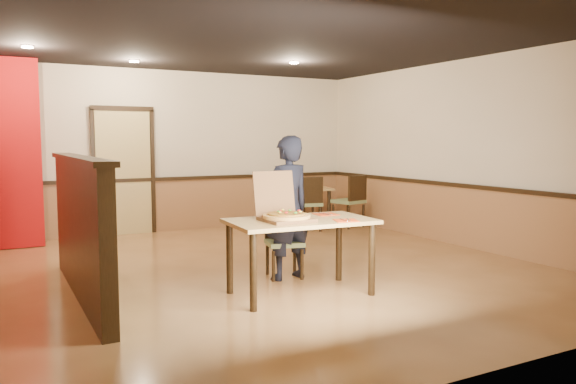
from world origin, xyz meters
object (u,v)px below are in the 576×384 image
at_px(side_chair_left, 307,201).
at_px(diner, 287,208).
at_px(main_table, 300,230).
at_px(side_table, 312,197).
at_px(pizza_box, 284,214).
at_px(condiment, 305,183).
at_px(side_chair_right, 351,199).
at_px(diner_chair, 283,238).

relative_size(side_chair_left, diner, 0.58).
height_order(main_table, side_table, main_table).
distance_m(diner, pizza_box, 0.73).
height_order(diner, condiment, diner).
bearing_deg(condiment, side_chair_right, -46.55).
bearing_deg(main_table, pizza_box, 179.85).
distance_m(side_table, condiment, 0.29).
bearing_deg(condiment, diner, -122.69).
height_order(side_chair_left, side_chair_right, side_chair_left).
distance_m(diner_chair, side_chair_left, 3.26).
height_order(side_chair_right, side_table, side_chair_right).
bearing_deg(side_chair_right, side_table, -65.94).
distance_m(main_table, condiment, 4.74).
relative_size(diner_chair, side_chair_left, 0.85).
bearing_deg(diner_chair, pizza_box, -102.73).
relative_size(side_chair_left, side_table, 1.23).
relative_size(side_chair_right, condiment, 5.82).
bearing_deg(condiment, main_table, -120.40).
xyz_separation_m(side_table, pizza_box, (-2.72, -4.06, 0.32)).
distance_m(diner_chair, pizza_box, 0.95).
xyz_separation_m(main_table, side_table, (2.54, 4.07, -0.15)).
xyz_separation_m(side_chair_right, side_table, (-0.47, 0.62, 0.01)).
bearing_deg(diner, side_table, -132.99).
height_order(side_chair_right, pizza_box, pizza_box).
bearing_deg(pizza_box, diner_chair, 62.76).
xyz_separation_m(diner_chair, diner, (-0.02, -0.14, 0.38)).
bearing_deg(side_table, side_chair_left, -126.76).
relative_size(side_table, diner, 0.47).
distance_m(side_chair_right, diner, 3.99).
bearing_deg(diner_chair, side_chair_right, 57.74).
bearing_deg(condiment, pizza_box, -122.34).
height_order(main_table, side_chair_right, side_chair_right).
xyz_separation_m(diner_chair, side_chair_left, (1.87, 2.67, 0.08)).
bearing_deg(pizza_box, condiment, 57.27).
relative_size(diner_chair, pizza_box, 1.49).
xyz_separation_m(diner, pizza_box, (-0.37, -0.63, 0.02)).
relative_size(diner, condiment, 10.08).
bearing_deg(main_table, diner_chair, 78.48).
height_order(side_chair_left, condiment, side_chair_left).
height_order(diner_chair, side_chair_left, side_chair_left).
xyz_separation_m(side_chair_right, condiment, (-0.61, 0.64, 0.26)).
distance_m(side_chair_left, pizza_box, 4.13).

